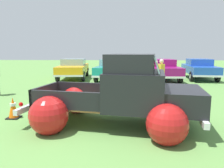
# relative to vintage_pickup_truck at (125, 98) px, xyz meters

# --- Properties ---
(ground_plane) EXTENTS (80.00, 80.00, 0.00)m
(ground_plane) POSITION_rel_vintage_pickup_truck_xyz_m (-0.38, 0.06, -0.76)
(ground_plane) COLOR #609347
(vintage_pickup_truck) EXTENTS (4.86, 3.34, 1.96)m
(vintage_pickup_truck) POSITION_rel_vintage_pickup_truck_xyz_m (0.00, 0.00, 0.00)
(vintage_pickup_truck) COLOR black
(vintage_pickup_truck) RESTS_ON ground
(show_car_0) EXTENTS (2.23, 4.71, 1.43)m
(show_car_0) POSITION_rel_vintage_pickup_truck_xyz_m (-3.63, 9.65, 0.03)
(show_car_0) COLOR black
(show_car_0) RESTS_ON ground
(show_car_1) EXTENTS (2.27, 4.73, 1.43)m
(show_car_1) POSITION_rel_vintage_pickup_truck_xyz_m (-0.81, 9.28, 0.03)
(show_car_1) COLOR black
(show_car_1) RESTS_ON ground
(show_car_2) EXTENTS (1.98, 4.38, 1.43)m
(show_car_2) POSITION_rel_vintage_pickup_truck_xyz_m (2.68, 9.08, 0.02)
(show_car_2) COLOR black
(show_car_2) RESTS_ON ground
(show_car_3) EXTENTS (2.17, 4.39, 1.43)m
(show_car_3) POSITION_rel_vintage_pickup_truck_xyz_m (5.43, 9.76, 0.02)
(show_car_3) COLOR black
(show_car_3) RESTS_ON ground
(spectator_0) EXTENTS (0.43, 0.53, 1.60)m
(spectator_0) POSITION_rel_vintage_pickup_truck_xyz_m (1.86, 4.99, 0.15)
(spectator_0) COLOR black
(spectator_0) RESTS_ON ground
(lane_cone_1) EXTENTS (0.36, 0.36, 0.63)m
(lane_cone_1) POSITION_rel_vintage_pickup_truck_xyz_m (-3.34, 0.45, -0.45)
(lane_cone_1) COLOR black
(lane_cone_1) RESTS_ON ground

